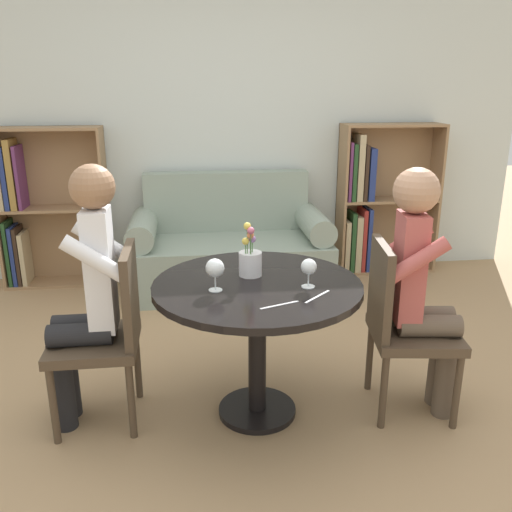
# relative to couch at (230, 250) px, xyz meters

# --- Properties ---
(ground_plane) EXTENTS (16.00, 16.00, 0.00)m
(ground_plane) POSITION_rel_couch_xyz_m (0.00, -1.85, -0.31)
(ground_plane) COLOR tan
(back_wall) EXTENTS (5.20, 0.05, 2.70)m
(back_wall) POSITION_rel_couch_xyz_m (0.00, 0.43, 1.04)
(back_wall) COLOR silver
(back_wall) RESTS_ON ground_plane
(round_table) EXTENTS (1.01, 1.01, 0.72)m
(round_table) POSITION_rel_couch_xyz_m (0.00, -1.85, 0.28)
(round_table) COLOR black
(round_table) RESTS_ON ground_plane
(couch) EXTENTS (1.60, 0.80, 0.92)m
(couch) POSITION_rel_couch_xyz_m (0.00, 0.00, 0.00)
(couch) COLOR gray
(couch) RESTS_ON ground_plane
(bookshelf_left) EXTENTS (0.87, 0.28, 1.30)m
(bookshelf_left) POSITION_rel_couch_xyz_m (-1.54, 0.27, 0.34)
(bookshelf_left) COLOR #93704C
(bookshelf_left) RESTS_ON ground_plane
(bookshelf_right) EXTENTS (0.87, 0.28, 1.30)m
(bookshelf_right) POSITION_rel_couch_xyz_m (1.30, 0.27, 0.31)
(bookshelf_right) COLOR #93704C
(bookshelf_right) RESTS_ON ground_plane
(chair_left) EXTENTS (0.42, 0.42, 0.90)m
(chair_left) POSITION_rel_couch_xyz_m (-0.73, -1.81, 0.18)
(chair_left) COLOR #473828
(chair_left) RESTS_ON ground_plane
(chair_right) EXTENTS (0.47, 0.47, 0.90)m
(chair_right) POSITION_rel_couch_xyz_m (0.73, -1.89, 0.18)
(chair_right) COLOR #473828
(chair_right) RESTS_ON ground_plane
(person_left) EXTENTS (0.42, 0.34, 1.30)m
(person_left) POSITION_rel_couch_xyz_m (-0.81, -1.81, 0.38)
(person_left) COLOR black
(person_left) RESTS_ON ground_plane
(person_right) EXTENTS (0.44, 0.37, 1.27)m
(person_right) POSITION_rel_couch_xyz_m (0.81, -1.91, 0.38)
(person_right) COLOR brown
(person_right) RESTS_ON ground_plane
(wine_glass_left) EXTENTS (0.09, 0.09, 0.15)m
(wine_glass_left) POSITION_rel_couch_xyz_m (-0.20, -1.93, 0.51)
(wine_glass_left) COLOR white
(wine_glass_left) RESTS_ON round_table
(wine_glass_right) EXTENTS (0.08, 0.08, 0.14)m
(wine_glass_right) POSITION_rel_couch_xyz_m (0.23, -1.94, 0.51)
(wine_glass_right) COLOR white
(wine_glass_right) RESTS_ON round_table
(flower_vase) EXTENTS (0.11, 0.11, 0.28)m
(flower_vase) POSITION_rel_couch_xyz_m (-0.02, -1.74, 0.49)
(flower_vase) COLOR silver
(flower_vase) RESTS_ON round_table
(knife_left_setting) EXTENTS (0.15, 0.14, 0.00)m
(knife_left_setting) POSITION_rel_couch_xyz_m (0.25, -2.06, 0.41)
(knife_left_setting) COLOR silver
(knife_left_setting) RESTS_ON round_table
(fork_left_setting) EXTENTS (0.18, 0.08, 0.00)m
(fork_left_setting) POSITION_rel_couch_xyz_m (0.06, -2.14, 0.41)
(fork_left_setting) COLOR silver
(fork_left_setting) RESTS_ON round_table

